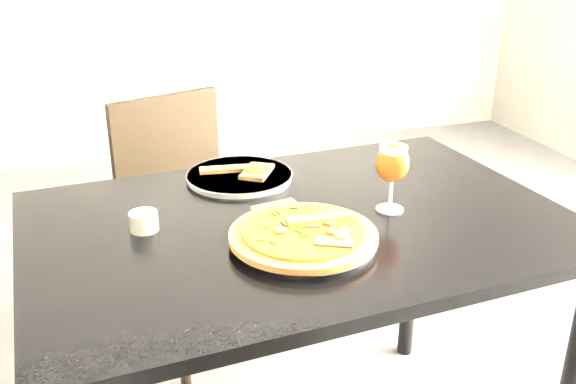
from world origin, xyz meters
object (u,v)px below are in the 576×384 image
object	(u,v)px
dining_table	(300,254)
chair_far	(188,217)
pizza	(304,233)
beer_glass	(393,163)

from	to	relation	value
dining_table	chair_far	world-z (taller)	chair_far
chair_far	pizza	distance (m)	0.86
dining_table	pizza	bearing A→B (deg)	-109.34
pizza	beer_glass	size ratio (longest dim) A/B	1.92
dining_table	chair_far	distance (m)	0.72
dining_table	beer_glass	distance (m)	0.30
chair_far	beer_glass	xyz separation A→B (m)	(0.36, -0.70, 0.39)
chair_far	pizza	xyz separation A→B (m)	(0.12, -0.80, 0.30)
dining_table	beer_glass	world-z (taller)	beer_glass
chair_far	beer_glass	size ratio (longest dim) A/B	5.34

